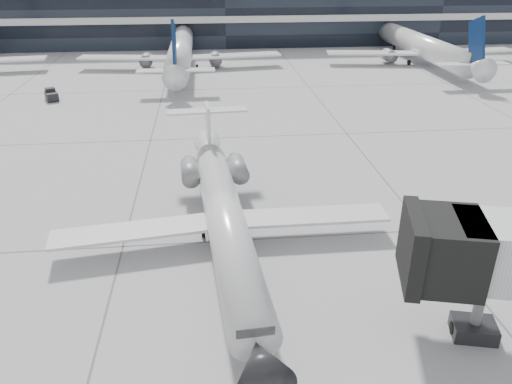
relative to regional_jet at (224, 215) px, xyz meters
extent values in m
plane|color=#979799|center=(3.50, 0.28, -2.10)|extent=(220.00, 220.00, 0.00)
cube|color=black|center=(3.50, 82.28, 2.90)|extent=(170.00, 22.00, 10.00)
cylinder|color=silver|center=(0.05, -0.77, -0.07)|extent=(3.88, 21.35, 2.39)
cone|color=black|center=(0.89, -12.59, -0.07)|extent=(2.56, 2.64, 2.39)
cone|color=silver|center=(-0.80, 11.23, 0.20)|extent=(2.46, 2.98, 2.27)
cube|color=silver|center=(-5.74, -0.29, -0.68)|extent=(9.96, 3.64, 0.19)
cube|color=silver|center=(5.73, 0.52, -0.68)|extent=(9.73, 2.31, 0.19)
cylinder|color=slate|center=(-2.22, 6.34, 0.29)|extent=(1.54, 3.09, 1.33)
cylinder|color=slate|center=(1.31, 6.59, 0.29)|extent=(1.54, 3.09, 1.33)
cube|color=silver|center=(-0.76, 10.70, 2.06)|extent=(0.41, 2.31, 3.98)
cube|color=silver|center=(-0.78, 11.05, 3.47)|extent=(6.45, 1.86, 0.14)
cylinder|color=black|center=(0.65, -9.15, -1.85)|extent=(0.19, 0.51, 0.50)
cylinder|color=black|center=(-1.39, 0.90, -1.82)|extent=(0.25, 0.58, 0.57)
cylinder|color=black|center=(1.25, 1.09, -1.82)|extent=(0.25, 0.58, 0.57)
cube|color=black|center=(9.75, -9.31, 2.64)|extent=(3.73, 4.22, 3.16)
cylinder|color=slate|center=(11.61, -9.78, -0.52)|extent=(0.50, 0.50, 3.16)
cube|color=black|center=(11.61, -9.78, -1.70)|extent=(2.36, 2.03, 0.79)
cone|color=#FC340D|center=(0.93, 5.48, -1.78)|extent=(0.41, 0.41, 0.63)
cube|color=#FC340D|center=(0.93, 5.48, -2.08)|extent=(0.51, 0.51, 0.03)
cube|color=black|center=(-20.16, 36.60, -1.52)|extent=(2.18, 2.67, 0.95)
cube|color=black|center=(-20.37, 37.09, -0.89)|extent=(1.44, 1.33, 0.53)
cylinder|color=black|center=(-21.02, 37.14, -1.87)|extent=(0.36, 0.50, 0.46)
cylinder|color=black|center=(-19.96, 37.61, -1.87)|extent=(0.36, 0.50, 0.46)
cylinder|color=black|center=(-20.35, 35.60, -1.87)|extent=(0.36, 0.50, 0.46)
cylinder|color=black|center=(-19.29, 36.06, -1.87)|extent=(0.36, 0.50, 0.46)
camera|label=1|loc=(-0.84, -27.52, 14.79)|focal=35.00mm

